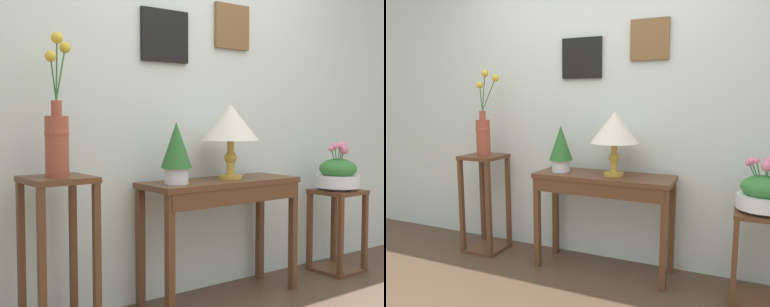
{
  "view_description": "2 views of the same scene",
  "coord_description": "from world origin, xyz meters",
  "views": [
    {
      "loc": [
        -2.05,
        -1.35,
        1.15
      ],
      "look_at": [
        -0.06,
        1.32,
        0.95
      ],
      "focal_mm": 49.8,
      "sensor_mm": 36.0,
      "label": 1
    },
    {
      "loc": [
        1.09,
        -1.45,
        1.34
      ],
      "look_at": [
        -0.11,
        1.28,
        0.92
      ],
      "focal_mm": 35.28,
      "sensor_mm": 36.0,
      "label": 2
    }
  ],
  "objects": [
    {
      "name": "table_lamp",
      "position": [
        0.2,
        1.25,
        1.13
      ],
      "size": [
        0.37,
        0.37,
        0.48
      ],
      "color": "gold",
      "rests_on": "console_table"
    },
    {
      "name": "pedestal_stand_right",
      "position": [
        1.23,
        1.2,
        0.31
      ],
      "size": [
        0.33,
        0.33,
        0.63
      ],
      "color": "#56331E",
      "rests_on": "ground"
    },
    {
      "name": "potted_plant_on_console",
      "position": [
        -0.24,
        1.23,
        0.98
      ],
      "size": [
        0.19,
        0.19,
        0.37
      ],
      "color": "silver",
      "rests_on": "console_table"
    },
    {
      "name": "flower_vase_tall_left",
      "position": [
        -0.99,
        1.22,
        1.09
      ],
      "size": [
        0.18,
        0.18,
        0.74
      ],
      "color": "#9E4733",
      "rests_on": "pedestal_stand_left"
    },
    {
      "name": "planter_bowl_wide_right",
      "position": [
        1.23,
        1.2,
        0.75
      ],
      "size": [
        0.32,
        0.32,
        0.37
      ],
      "color": "silver",
      "rests_on": "pedestal_stand_right"
    },
    {
      "name": "pedestal_stand_left",
      "position": [
        -0.99,
        1.22,
        0.43
      ],
      "size": [
        0.33,
        0.33,
        0.87
      ],
      "color": "#56331E",
      "rests_on": "ground"
    },
    {
      "name": "back_wall_with_art",
      "position": [
        0.0,
        1.54,
        1.4
      ],
      "size": [
        9.0,
        0.13,
        2.8
      ],
      "color": "silver",
      "rests_on": "ground"
    },
    {
      "name": "console_table",
      "position": [
        0.12,
        1.23,
        0.65
      ],
      "size": [
        1.07,
        0.39,
        0.77
      ],
      "color": "#56331E",
      "rests_on": "ground"
    }
  ]
}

